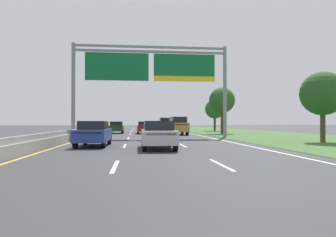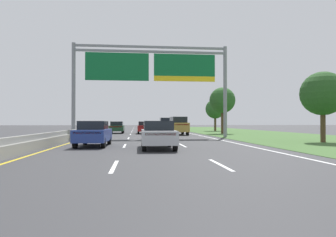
# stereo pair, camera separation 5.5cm
# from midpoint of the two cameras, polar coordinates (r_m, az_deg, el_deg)

# --- Properties ---
(ground_plane) EXTENTS (220.00, 220.00, 0.00)m
(ground_plane) POSITION_cam_midpoint_polar(r_m,az_deg,el_deg) (35.13, -4.14, -3.11)
(ground_plane) COLOR #333335
(lane_striping) EXTENTS (11.96, 106.00, 0.01)m
(lane_striping) POSITION_cam_midpoint_polar(r_m,az_deg,el_deg) (34.67, -4.12, -3.14)
(lane_striping) COLOR white
(lane_striping) RESTS_ON ground
(grass_verge_right) EXTENTS (14.00, 110.00, 0.02)m
(grass_verge_right) POSITION_cam_midpoint_polar(r_m,az_deg,el_deg) (38.21, 17.29, -2.87)
(grass_verge_right) COLOR #3D602D
(grass_verge_right) RESTS_ON ground
(median_barrier_concrete) EXTENTS (0.60, 110.00, 0.85)m
(median_barrier_concrete) POSITION_cam_midpoint_polar(r_m,az_deg,el_deg) (35.53, -14.85, -2.49)
(median_barrier_concrete) COLOR gray
(median_barrier_concrete) RESTS_ON ground
(overhead_sign_gantry) EXTENTS (15.06, 0.42, 9.02)m
(overhead_sign_gantry) POSITION_cam_midpoint_polar(r_m,az_deg,el_deg) (30.00, -3.22, 8.77)
(overhead_sign_gantry) COLOR gray
(overhead_sign_gantry) RESTS_ON ground
(pickup_truck_navy) EXTENTS (2.14, 5.45, 2.20)m
(pickup_truck_navy) POSITION_cam_midpoint_polar(r_m,az_deg,el_deg) (49.55, -0.47, -1.15)
(pickup_truck_navy) COLOR #161E47
(pickup_truck_navy) RESTS_ON ground
(car_red_centre_lane_sedan) EXTENTS (1.84, 4.41, 1.57)m
(car_red_centre_lane_sedan) POSITION_cam_midpoint_polar(r_m,az_deg,el_deg) (39.81, -4.48, -1.64)
(car_red_centre_lane_sedan) COLOR maroon
(car_red_centre_lane_sedan) RESTS_ON ground
(car_silver_centre_lane_sedan) EXTENTS (1.85, 4.41, 1.57)m
(car_silver_centre_lane_sedan) POSITION_cam_midpoint_polar(r_m,az_deg,el_deg) (17.28, -1.94, -2.95)
(car_silver_centre_lane_sedan) COLOR #B2B5BA
(car_silver_centre_lane_sedan) RESTS_ON ground
(car_blue_left_lane_sedan) EXTENTS (1.92, 4.44, 1.57)m
(car_blue_left_lane_sedan) POSITION_cam_midpoint_polar(r_m,az_deg,el_deg) (19.63, -13.75, -2.65)
(car_blue_left_lane_sedan) COLOR navy
(car_blue_left_lane_sedan) RESTS_ON ground
(car_darkgreen_left_lane_sedan) EXTENTS (1.82, 4.40, 1.57)m
(car_darkgreen_left_lane_sedan) POSITION_cam_midpoint_polar(r_m,az_deg,el_deg) (41.30, -9.59, -1.60)
(car_darkgreen_left_lane_sedan) COLOR #193D23
(car_darkgreen_left_lane_sedan) RESTS_ON ground
(car_gold_right_lane_suv) EXTENTS (2.02, 4.75, 2.11)m
(car_gold_right_lane_suv) POSITION_cam_midpoint_polar(r_m,az_deg,el_deg) (36.04, 1.79, -1.30)
(car_gold_right_lane_suv) COLOR #A38438
(car_gold_right_lane_suv) RESTS_ON ground
(roadside_tree_near) EXTENTS (3.23, 3.23, 5.23)m
(roadside_tree_near) POSITION_cam_midpoint_polar(r_m,az_deg,el_deg) (25.40, 26.77, 4.13)
(roadside_tree_near) COLOR #4C3823
(roadside_tree_near) RESTS_ON ground
(roadside_tree_mid) EXTENTS (3.30, 3.30, 5.95)m
(roadside_tree_mid) POSITION_cam_midpoint_polar(r_m,az_deg,el_deg) (39.89, 9.98, 3.33)
(roadside_tree_mid) COLOR #4C3823
(roadside_tree_mid) RESTS_ON ground
(roadside_tree_far) EXTENTS (3.20, 3.20, 5.27)m
(roadside_tree_far) POSITION_cam_midpoint_polar(r_m,az_deg,el_deg) (51.24, 8.66, 1.75)
(roadside_tree_far) COLOR #4C3823
(roadside_tree_far) RESTS_ON ground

